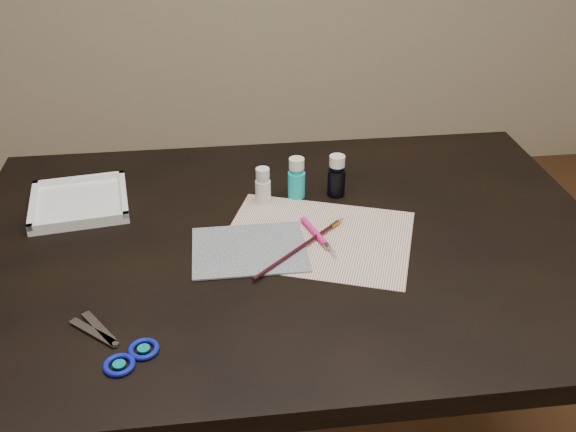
{
  "coord_description": "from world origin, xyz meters",
  "views": [
    {
      "loc": [
        -0.13,
        -1.07,
        1.45
      ],
      "look_at": [
        0.0,
        0.0,
        0.8
      ],
      "focal_mm": 40.0,
      "sensor_mm": 36.0,
      "label": 1
    }
  ],
  "objects": [
    {
      "name": "canvas",
      "position": [
        -0.08,
        -0.04,
        0.75
      ],
      "size": [
        0.22,
        0.18,
        0.0
      ],
      "primitive_type": "cube",
      "rotation": [
        0.0,
        0.0,
        0.0
      ],
      "color": "black",
      "rests_on": "paper"
    },
    {
      "name": "paintbrush",
      "position": [
        0.02,
        -0.05,
        0.76
      ],
      "size": [
        0.21,
        0.2,
        0.01
      ],
      "primitive_type": null,
      "rotation": [
        0.0,
        0.0,
        0.75
      ],
      "color": "black",
      "rests_on": "canvas"
    },
    {
      "name": "paint_bottle_white",
      "position": [
        -0.04,
        0.15,
        0.79
      ],
      "size": [
        0.04,
        0.04,
        0.08
      ],
      "primitive_type": "cylinder",
      "rotation": [
        0.0,
        0.0,
        -0.4
      ],
      "color": "white",
      "rests_on": "table"
    },
    {
      "name": "paint_bottle_navy",
      "position": [
        0.13,
        0.16,
        0.8
      ],
      "size": [
        0.04,
        0.04,
        0.1
      ],
      "primitive_type": "cylinder",
      "rotation": [
        0.0,
        0.0,
        -0.06
      ],
      "color": "black",
      "rests_on": "table"
    },
    {
      "name": "scissors",
      "position": [
        -0.33,
        -0.27,
        0.76
      ],
      "size": [
        0.21,
        0.2,
        0.01
      ],
      "primitive_type": null,
      "rotation": [
        0.0,
        0.0,
        2.42
      ],
      "color": "silver",
      "rests_on": "table"
    },
    {
      "name": "palette_tray",
      "position": [
        -0.43,
        0.18,
        0.76
      ],
      "size": [
        0.23,
        0.23,
        0.02
      ],
      "primitive_type": "cube",
      "rotation": [
        0.0,
        0.0,
        0.14
      ],
      "color": "white",
      "rests_on": "table"
    },
    {
      "name": "craft_knife",
      "position": [
        0.06,
        -0.02,
        0.76
      ],
      "size": [
        0.06,
        0.15,
        0.01
      ],
      "primitive_type": null,
      "rotation": [
        0.0,
        0.0,
        -1.28
      ],
      "color": "#F51E84",
      "rests_on": "paper"
    },
    {
      "name": "paper",
      "position": [
        0.06,
        -0.01,
        0.75
      ],
      "size": [
        0.44,
        0.39,
        0.0
      ],
      "primitive_type": "cube",
      "rotation": [
        0.0,
        0.0,
        -0.35
      ],
      "color": "white",
      "rests_on": "table"
    },
    {
      "name": "table",
      "position": [
        0.0,
        0.0,
        0.38
      ],
      "size": [
        1.3,
        0.9,
        0.75
      ],
      "primitive_type": "cube",
      "color": "black",
      "rests_on": "ground"
    },
    {
      "name": "paint_bottle_cyan",
      "position": [
        0.04,
        0.16,
        0.8
      ],
      "size": [
        0.05,
        0.05,
        0.09
      ],
      "primitive_type": "cylinder",
      "rotation": [
        0.0,
        0.0,
        0.2
      ],
      "color": "#18C0C5",
      "rests_on": "table"
    }
  ]
}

